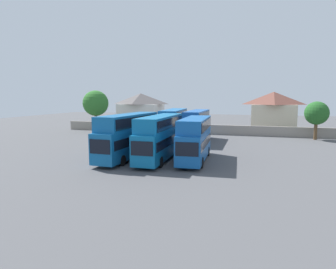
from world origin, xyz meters
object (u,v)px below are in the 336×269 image
object	(u,v)px
bus_3	(195,137)
house_terrace_left	(141,110)
bus_5	(197,124)
tree_left_of_lot	(317,113)
house_terrace_centre	(273,111)
bus_4	(174,123)
bus_1	(129,133)
tree_behind_wall	(96,103)
bus_2	(160,135)

from	to	relation	value
bus_3	house_terrace_left	size ratio (longest dim) A/B	1.07
bus_5	house_terrace_left	bearing A→B (deg)	-138.36
bus_3	tree_left_of_lot	bearing A→B (deg)	140.76
bus_3	house_terrace_centre	xyz separation A→B (m)	(9.73, 33.37, 1.44)
bus_3	bus_5	distance (m)	14.15
bus_4	house_terrace_left	size ratio (longest dim) A/B	1.27
bus_1	house_terrace_left	bearing A→B (deg)	-158.02
bus_5	tree_behind_wall	xyz separation A→B (m)	(-21.52, 6.64, 2.97)
bus_1	bus_3	xyz separation A→B (m)	(7.59, 0.56, -0.17)
bus_5	house_terrace_centre	world-z (taller)	house_terrace_centre
bus_4	tree_behind_wall	xyz separation A→B (m)	(-17.95, 7.24, 2.89)
tree_behind_wall	bus_5	bearing A→B (deg)	-17.14
tree_left_of_lot	bus_1	bearing A→B (deg)	-136.57
bus_1	house_terrace_left	size ratio (longest dim) A/B	1.27
bus_3	house_terrace_left	bearing A→B (deg)	-152.30
bus_2	house_terrace_centre	size ratio (longest dim) A/B	1.27
bus_2	bus_3	xyz separation A→B (m)	(3.87, 0.40, -0.11)
house_terrace_left	bus_4	bearing A→B (deg)	-55.31
bus_1	tree_left_of_lot	size ratio (longest dim) A/B	1.94
bus_3	tree_left_of_lot	xyz separation A→B (m)	(15.79, 21.57, 1.66)
bus_2	house_terrace_left	world-z (taller)	house_terrace_left
bus_5	tree_behind_wall	world-z (taller)	tree_behind_wall
bus_1	house_terrace_centre	size ratio (longest dim) A/B	1.34
house_terrace_centre	bus_1	bearing A→B (deg)	-117.03
house_terrace_centre	bus_4	bearing A→B (deg)	-128.26
bus_1	tree_left_of_lot	bearing A→B (deg)	136.02
bus_4	bus_2	bearing A→B (deg)	4.25
bus_1	bus_3	size ratio (longest dim) A/B	1.19
bus_1	tree_left_of_lot	distance (m)	32.22
bus_5	bus_1	bearing A→B (deg)	-20.05
tree_left_of_lot	bus_5	bearing A→B (deg)	-157.34
bus_5	bus_2	bearing A→B (deg)	-6.16
bus_2	bus_5	distance (m)	14.39
tree_left_of_lot	bus_3	bearing A→B (deg)	-126.21
bus_1	bus_3	bearing A→B (deg)	96.84
bus_3	tree_behind_wall	distance (m)	31.78
tree_behind_wall	house_terrace_centre	bearing A→B (deg)	20.78
house_terrace_left	tree_left_of_lot	bearing A→B (deg)	-16.81
bus_5	tree_behind_wall	size ratio (longest dim) A/B	1.39
bus_4	bus_3	bearing A→B (deg)	19.63
bus_3	bus_5	xyz separation A→B (m)	(-2.51, 13.93, 0.08)
bus_3	tree_behind_wall	bearing A→B (deg)	-133.59
bus_2	bus_4	world-z (taller)	bus_4
bus_4	house_terrace_left	xyz separation A→B (m)	(-13.00, 18.78, 1.15)
house_terrace_left	tree_left_of_lot	distance (m)	36.43
bus_3	bus_4	size ratio (longest dim) A/B	0.84
bus_3	bus_2	bearing A→B (deg)	-87.13
house_terrace_centre	tree_behind_wall	xyz separation A→B (m)	(-33.76, -12.81, 1.61)
tree_behind_wall	bus_2	bearing A→B (deg)	-46.12
bus_3	house_terrace_centre	bearing A→B (deg)	160.72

